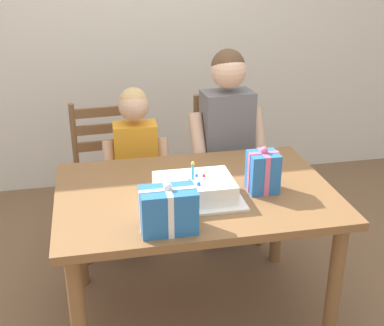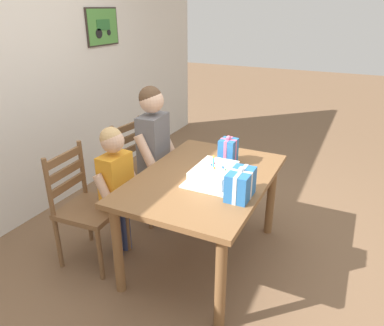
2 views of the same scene
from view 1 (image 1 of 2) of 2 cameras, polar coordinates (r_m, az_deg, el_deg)
name	(u,v)px [view 1 (image 1 of 2)]	position (r m, az deg, el deg)	size (l,w,h in m)	color
ground_plane	(195,311)	(2.91, 0.33, -16.02)	(20.00, 20.00, 0.00)	brown
back_wall	(147,19)	(4.03, -4.95, 15.55)	(6.40, 0.11, 2.60)	silver
dining_table	(195,208)	(2.56, 0.37, -5.01)	(1.34, 0.92, 0.73)	brown
birthday_cake	(194,190)	(2.41, 0.25, -2.97)	(0.44, 0.34, 0.19)	white
gift_box_red_large	(168,210)	(2.14, -2.64, -5.20)	(0.24, 0.15, 0.22)	#286BB7
gift_box_beside_cake	(263,172)	(2.49, 7.83, -0.98)	(0.15, 0.13, 0.23)	#286BB7
chair_left	(109,177)	(3.32, -9.12, -1.48)	(0.45, 0.45, 0.92)	brown
chair_right	(227,167)	(3.43, 3.87, -0.41)	(0.46, 0.46, 0.92)	brown
child_older	(227,133)	(3.13, 3.87, 3.38)	(0.48, 0.28, 1.28)	#38426B
child_younger	(136,158)	(3.08, -6.19, 0.55)	(0.40, 0.23, 1.08)	#38426B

